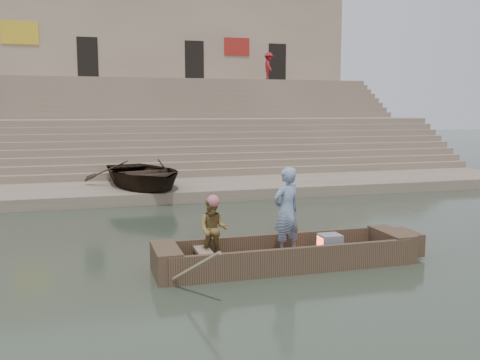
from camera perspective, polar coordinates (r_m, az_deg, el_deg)
name	(u,v)px	position (r m, az deg, el deg)	size (l,w,h in m)	color
ground	(189,248)	(12.88, -5.50, -7.35)	(120.00, 120.00, 0.00)	#252F23
lower_landing	(150,191)	(20.60, -9.65, -1.17)	(32.00, 4.00, 0.40)	gray
mid_landing	(133,146)	(27.89, -11.49, 3.56)	(32.00, 3.00, 2.80)	gray
upper_landing	(123,120)	(34.81, -12.51, 6.30)	(32.00, 3.00, 5.20)	gray
ghat_steps	(130,137)	(29.55, -11.78, 4.55)	(32.00, 11.00, 5.20)	gray
building_wall	(118,76)	(38.86, -13.03, 10.84)	(32.00, 5.07, 11.20)	tan
main_rowboat	(286,261)	(11.46, 4.94, -8.67)	(5.00, 1.30, 0.22)	brown
rowboat_trim	(295,251)	(11.48, 5.95, -7.64)	(6.04, 2.63, 1.97)	brown
standing_man	(286,211)	(11.32, 5.02, -3.38)	(0.69, 0.45, 1.89)	navy
rowing_man	(213,229)	(10.96, -2.89, -5.32)	(0.63, 0.49, 1.30)	#2D812B
television	(329,243)	(11.77, 9.59, -6.75)	(0.46, 0.42, 0.40)	gray
beached_rowboat	(143,173)	(20.21, -10.43, 0.71)	(3.60, 5.04, 1.04)	#2D2116
pedestrian	(269,67)	(36.25, 3.10, 12.10)	(1.20, 0.69, 1.86)	maroon
cloth_bundles	(134,185)	(20.05, -11.33, -0.49)	(0.53, 1.48, 0.26)	#3F5999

